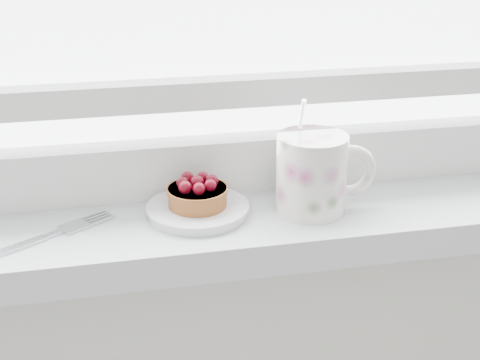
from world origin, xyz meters
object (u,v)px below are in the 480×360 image
object	(u,v)px
floral_mug	(314,172)
fork	(31,242)
saucer	(198,210)
raspberry_tart	(197,193)

from	to	relation	value
floral_mug	fork	bearing A→B (deg)	-176.77
saucer	floral_mug	world-z (taller)	floral_mug
saucer	floral_mug	distance (m)	0.15
raspberry_tart	fork	bearing A→B (deg)	-169.71
saucer	floral_mug	bearing A→B (deg)	-6.58
saucer	fork	bearing A→B (deg)	-169.71
raspberry_tart	floral_mug	size ratio (longest dim) A/B	0.54
saucer	raspberry_tart	distance (m)	0.02
floral_mug	fork	xyz separation A→B (m)	(-0.33, -0.02, -0.05)
fork	floral_mug	bearing A→B (deg)	3.23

